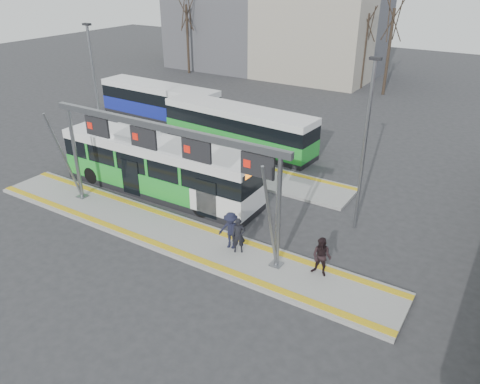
{
  "coord_description": "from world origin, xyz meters",
  "views": [
    {
      "loc": [
        12.92,
        -14.4,
        11.71
      ],
      "look_at": [
        1.99,
        3.0,
        1.54
      ],
      "focal_mm": 35.0,
      "sensor_mm": 36.0,
      "label": 1
    }
  ],
  "objects_px": {
    "passenger_b": "(322,257)",
    "passenger_c": "(231,230)",
    "gantry": "(163,147)",
    "passenger_a": "(239,236)",
    "hero_bus": "(159,167)"
  },
  "relations": [
    {
      "from": "gantry",
      "to": "hero_bus",
      "type": "distance_m",
      "value": 5.18
    },
    {
      "from": "gantry",
      "to": "passenger_a",
      "type": "distance_m",
      "value": 5.17
    },
    {
      "from": "gantry",
      "to": "passenger_b",
      "type": "distance_m",
      "value": 8.38
    },
    {
      "from": "gantry",
      "to": "passenger_b",
      "type": "xyz_separation_m",
      "value": [
        7.7,
        0.41,
        -3.3
      ]
    },
    {
      "from": "gantry",
      "to": "passenger_a",
      "type": "height_order",
      "value": "gantry"
    },
    {
      "from": "passenger_b",
      "to": "passenger_c",
      "type": "relative_size",
      "value": 0.97
    },
    {
      "from": "passenger_c",
      "to": "hero_bus",
      "type": "bearing_deg",
      "value": 145.8
    },
    {
      "from": "hero_bus",
      "to": "passenger_c",
      "type": "distance_m",
      "value": 7.23
    },
    {
      "from": "gantry",
      "to": "passenger_a",
      "type": "relative_size",
      "value": 7.99
    },
    {
      "from": "passenger_b",
      "to": "passenger_c",
      "type": "height_order",
      "value": "passenger_c"
    },
    {
      "from": "gantry",
      "to": "hero_bus",
      "type": "bearing_deg",
      "value": 136.01
    },
    {
      "from": "gantry",
      "to": "passenger_a",
      "type": "xyz_separation_m",
      "value": [
        3.95,
        0.06,
        -3.34
      ]
    },
    {
      "from": "passenger_a",
      "to": "passenger_b",
      "type": "relative_size",
      "value": 0.95
    },
    {
      "from": "passenger_a",
      "to": "passenger_b",
      "type": "xyz_separation_m",
      "value": [
        3.75,
        0.34,
        0.04
      ]
    },
    {
      "from": "hero_bus",
      "to": "passenger_b",
      "type": "distance_m",
      "value": 11.16
    }
  ]
}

